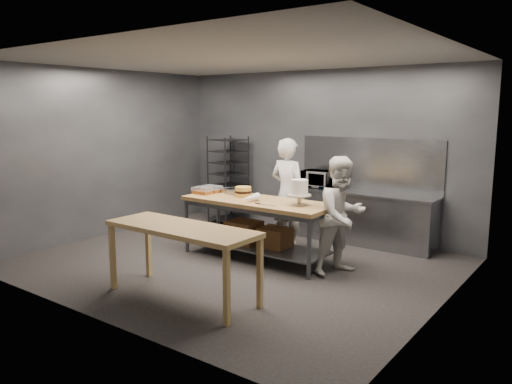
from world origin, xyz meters
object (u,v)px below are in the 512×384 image
speed_rack (228,180)px  chef_behind (288,193)px  microwave (318,179)px  layer_cake (243,192)px  chef_right (342,216)px  frosted_cake_stand (299,189)px  near_counter (182,233)px  work_table (257,222)px

speed_rack → chef_behind: bearing=-23.9°
microwave → layer_cake: size_ratio=2.11×
layer_cake → chef_right: bearing=0.9°
speed_rack → microwave: 2.05m
speed_rack → layer_cake: 2.30m
frosted_cake_stand → near_counter: bearing=-105.0°
work_table → layer_cake: bearing=165.3°
chef_behind → frosted_cake_stand: size_ratio=4.87×
near_counter → microwave: bearing=92.9°
speed_rack → frosted_cake_stand: 3.22m
frosted_cake_stand → layer_cake: 1.10m
work_table → chef_right: bearing=5.0°
work_table → near_counter: size_ratio=1.20×
near_counter → chef_right: chef_right is taller
chef_behind → chef_right: bearing=157.5°
near_counter → frosted_cake_stand: size_ratio=5.32×
speed_rack → chef_right: 3.71m
near_counter → chef_behind: (-0.20, 2.68, 0.10)m
work_table → speed_rack: bearing=139.4°
speed_rack → near_counter: bearing=-58.1°
microwave → layer_cake: bearing=-103.4°
speed_rack → chef_right: (3.35, -1.58, -0.03)m
microwave → chef_right: bearing=-51.6°
chef_right → layer_cake: (-1.72, -0.03, 0.17)m
speed_rack → frosted_cake_stand: bearing=-31.8°
layer_cake → frosted_cake_stand: bearing=-4.5°
work_table → chef_right: chef_right is taller
work_table → chef_behind: 0.87m
near_counter → layer_cake: 2.06m
chef_behind → chef_right: 1.50m
near_counter → chef_behind: chef_behind is taller
work_table → microwave: bearing=88.2°
chef_behind → microwave: size_ratio=3.37×
chef_right → layer_cake: bearing=112.3°
speed_rack → chef_right: bearing=-25.2°
chef_behind → microwave: bearing=-86.4°
work_table → near_counter: 1.91m
chef_right → layer_cake: chef_right is taller
work_table → near_counter: bearing=-82.7°
chef_behind → layer_cake: size_ratio=7.11×
frosted_cake_stand → layer_cake: frosted_cake_stand is taller
chef_right → microwave: 2.13m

